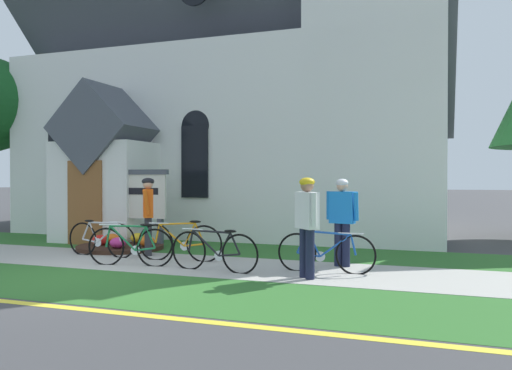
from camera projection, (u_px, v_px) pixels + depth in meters
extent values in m
plane|color=#3D3D3F|center=(182.00, 247.00, 12.40)|extent=(140.00, 140.00, 0.00)
cube|color=#A8A59E|center=(122.00, 260.00, 10.40)|extent=(32.00, 2.21, 0.01)
cube|color=#2D6628|center=(42.00, 281.00, 8.30)|extent=(32.00, 2.24, 0.01)
cube|color=#2D6628|center=(175.00, 246.00, 12.51)|extent=(24.00, 2.26, 0.01)
cube|color=white|center=(250.00, 149.00, 17.55)|extent=(12.47, 8.50, 5.33)
cube|color=#4C515B|center=(250.00, 16.00, 17.49)|extent=(12.97, 8.66, 8.66)
cube|color=white|center=(379.00, 21.00, 13.58)|extent=(3.36, 3.36, 11.62)
cube|color=white|center=(105.00, 192.00, 13.55)|extent=(2.40, 1.60, 2.60)
cube|color=#4C515B|center=(105.00, 129.00, 13.53)|extent=(2.40, 1.80, 2.40)
cube|color=brown|center=(85.00, 203.00, 12.78)|extent=(1.00, 0.06, 2.10)
cube|color=black|center=(59.00, 163.00, 14.97)|extent=(0.76, 0.06, 1.90)
cone|color=black|center=(59.00, 131.00, 14.96)|extent=(0.80, 0.06, 0.80)
cube|color=black|center=(195.00, 162.00, 13.52)|extent=(0.76, 0.06, 1.90)
cone|color=black|center=(195.00, 125.00, 13.51)|extent=(0.80, 0.06, 0.80)
cube|color=#474C56|center=(107.00, 231.00, 12.72)|extent=(0.12, 0.12, 0.69)
cube|color=#474C56|center=(160.00, 233.00, 12.31)|extent=(0.12, 0.12, 0.69)
cube|color=silver|center=(133.00, 196.00, 12.50)|extent=(1.74, 0.17, 1.06)
cube|color=#474C56|center=(133.00, 172.00, 12.50)|extent=(1.86, 0.22, 0.12)
cube|color=black|center=(132.00, 191.00, 12.46)|extent=(1.39, 0.08, 0.16)
cylinder|color=#382319|center=(120.00, 247.00, 12.01)|extent=(2.00, 2.00, 0.10)
ellipsoid|color=orange|center=(147.00, 241.00, 11.75)|extent=(0.36, 0.36, 0.24)
ellipsoid|color=gold|center=(138.00, 238.00, 12.40)|extent=(0.36, 0.36, 0.24)
ellipsoid|color=orange|center=(112.00, 239.00, 12.25)|extent=(0.36, 0.36, 0.24)
ellipsoid|color=red|center=(100.00, 240.00, 11.98)|extent=(0.36, 0.36, 0.24)
ellipsoid|color=#CC338C|center=(118.00, 243.00, 11.47)|extent=(0.36, 0.36, 0.24)
torus|color=black|center=(83.00, 239.00, 11.09)|extent=(0.73, 0.08, 0.73)
torus|color=black|center=(121.00, 241.00, 10.71)|extent=(0.73, 0.08, 0.73)
cylinder|color=#B7B7BC|center=(107.00, 233.00, 10.84)|extent=(0.54, 0.07, 0.45)
cylinder|color=#B7B7BC|center=(103.00, 223.00, 10.88)|extent=(0.74, 0.08, 0.04)
cylinder|color=#B7B7BC|center=(93.00, 232.00, 10.98)|extent=(0.25, 0.05, 0.44)
cylinder|color=#B7B7BC|center=(90.00, 241.00, 11.02)|extent=(0.41, 0.06, 0.09)
cylinder|color=#B7B7BC|center=(86.00, 231.00, 11.06)|extent=(0.21, 0.05, 0.39)
cylinder|color=#B7B7BC|center=(119.00, 232.00, 10.72)|extent=(0.12, 0.04, 0.38)
ellipsoid|color=black|center=(89.00, 221.00, 11.02)|extent=(0.24, 0.09, 0.05)
cylinder|color=silver|center=(118.00, 222.00, 10.73)|extent=(0.44, 0.05, 0.03)
cylinder|color=silver|center=(98.00, 242.00, 10.94)|extent=(0.18, 0.03, 0.18)
torus|color=black|center=(204.00, 244.00, 10.19)|extent=(0.75, 0.12, 0.75)
torus|color=black|center=(156.00, 243.00, 10.41)|extent=(0.75, 0.12, 0.75)
cylinder|color=orange|center=(172.00, 235.00, 10.34)|extent=(0.56, 0.10, 0.45)
cylinder|color=orange|center=(177.00, 224.00, 10.31)|extent=(0.76, 0.13, 0.07)
cylinder|color=orange|center=(190.00, 235.00, 10.25)|extent=(0.26, 0.07, 0.48)
cylinder|color=orange|center=(194.00, 245.00, 10.23)|extent=(0.42, 0.09, 0.09)
cylinder|color=orange|center=(200.00, 234.00, 10.21)|extent=(0.22, 0.06, 0.42)
cylinder|color=orange|center=(158.00, 233.00, 10.40)|extent=(0.12, 0.05, 0.38)
ellipsoid|color=black|center=(195.00, 222.00, 10.22)|extent=(0.25, 0.11, 0.05)
cylinder|color=silver|center=(159.00, 223.00, 10.39)|extent=(0.44, 0.08, 0.03)
cylinder|color=silver|center=(184.00, 246.00, 10.28)|extent=(0.18, 0.04, 0.18)
torus|color=black|center=(297.00, 253.00, 9.17)|extent=(0.71, 0.06, 0.70)
torus|color=black|center=(356.00, 255.00, 8.85)|extent=(0.71, 0.06, 0.70)
cylinder|color=#194CA5|center=(335.00, 246.00, 8.96)|extent=(0.56, 0.05, 0.43)
cylinder|color=#194CA5|center=(329.00, 233.00, 8.99)|extent=(0.77, 0.06, 0.08)
cylinder|color=#194CA5|center=(314.00, 244.00, 9.07)|extent=(0.26, 0.04, 0.46)
cylinder|color=#194CA5|center=(309.00, 254.00, 9.10)|extent=(0.42, 0.05, 0.09)
cylinder|color=#194CA5|center=(302.00, 242.00, 9.13)|extent=(0.22, 0.04, 0.40)
cylinder|color=#194CA5|center=(353.00, 245.00, 8.86)|extent=(0.12, 0.04, 0.36)
ellipsoid|color=black|center=(307.00, 229.00, 9.10)|extent=(0.24, 0.09, 0.05)
cylinder|color=silver|center=(351.00, 234.00, 8.87)|extent=(0.44, 0.04, 0.03)
cylinder|color=silver|center=(320.00, 256.00, 9.04)|extent=(0.18, 0.03, 0.18)
torus|color=black|center=(240.00, 254.00, 8.92)|extent=(0.72, 0.11, 0.71)
torus|color=black|center=(189.00, 251.00, 9.36)|extent=(0.72, 0.11, 0.71)
cylinder|color=black|center=(206.00, 243.00, 9.21)|extent=(0.56, 0.09, 0.46)
cylinder|color=black|center=(211.00, 232.00, 9.16)|extent=(0.77, 0.11, 0.05)
cylinder|color=black|center=(225.00, 244.00, 9.05)|extent=(0.26, 0.06, 0.43)
cylinder|color=black|center=(229.00, 255.00, 9.01)|extent=(0.42, 0.08, 0.09)
cylinder|color=black|center=(235.00, 244.00, 8.96)|extent=(0.22, 0.06, 0.38)
cylinder|color=black|center=(191.00, 241.00, 9.34)|extent=(0.12, 0.05, 0.38)
ellipsoid|color=black|center=(230.00, 231.00, 8.99)|extent=(0.25, 0.10, 0.05)
cylinder|color=silver|center=(193.00, 229.00, 9.32)|extent=(0.44, 0.07, 0.03)
cylinder|color=silver|center=(219.00, 256.00, 9.10)|extent=(0.18, 0.04, 0.18)
torus|color=black|center=(155.00, 248.00, 9.64)|extent=(0.73, 0.15, 0.74)
torus|color=black|center=(106.00, 247.00, 9.81)|extent=(0.73, 0.15, 0.74)
cylinder|color=#19723F|center=(123.00, 238.00, 9.75)|extent=(0.53, 0.12, 0.48)
cylinder|color=#19723F|center=(128.00, 226.00, 9.73)|extent=(0.72, 0.15, 0.04)
cylinder|color=#19723F|center=(141.00, 238.00, 9.68)|extent=(0.25, 0.07, 0.47)
cylinder|color=#19723F|center=(145.00, 249.00, 9.67)|extent=(0.40, 0.10, 0.09)
cylinder|color=#19723F|center=(151.00, 237.00, 9.65)|extent=(0.21, 0.07, 0.42)
cylinder|color=#19723F|center=(108.00, 236.00, 9.80)|extent=(0.12, 0.05, 0.41)
ellipsoid|color=black|center=(146.00, 225.00, 9.66)|extent=(0.25, 0.12, 0.05)
cylinder|color=silver|center=(110.00, 225.00, 9.79)|extent=(0.44, 0.10, 0.03)
cylinder|color=silver|center=(135.00, 250.00, 9.71)|extent=(0.18, 0.05, 0.18)
cylinder|color=#2D2D33|center=(148.00, 236.00, 11.09)|extent=(0.15, 0.15, 0.83)
cylinder|color=#2D2D33|center=(148.00, 237.00, 10.93)|extent=(0.15, 0.15, 0.83)
cube|color=#E55914|center=(148.00, 203.00, 11.00)|extent=(0.42, 0.50, 0.60)
sphere|color=tan|center=(148.00, 184.00, 11.00)|extent=(0.21, 0.21, 0.21)
ellipsoid|color=black|center=(148.00, 181.00, 10.99)|extent=(0.35, 0.33, 0.15)
cylinder|color=#E55914|center=(150.00, 201.00, 11.28)|extent=(0.09, 0.23, 0.55)
cylinder|color=#E55914|center=(147.00, 202.00, 10.72)|extent=(0.09, 0.24, 0.55)
cylinder|color=#191E38|center=(338.00, 245.00, 9.67)|extent=(0.15, 0.15, 0.82)
cylinder|color=#191E38|center=(346.00, 245.00, 9.59)|extent=(0.15, 0.15, 0.82)
cube|color=blue|center=(342.00, 207.00, 9.62)|extent=(0.49, 0.27, 0.60)
sphere|color=tan|center=(342.00, 186.00, 9.62)|extent=(0.21, 0.21, 0.21)
ellipsoid|color=silver|center=(342.00, 183.00, 9.62)|extent=(0.26, 0.30, 0.15)
cylinder|color=blue|center=(329.00, 205.00, 9.79)|extent=(0.09, 0.09, 0.54)
cylinder|color=blue|center=(356.00, 206.00, 9.45)|extent=(0.09, 0.18, 0.54)
cylinder|color=#191E38|center=(304.00, 253.00, 8.57)|extent=(0.15, 0.15, 0.83)
cylinder|color=#191E38|center=(310.00, 254.00, 8.40)|extent=(0.15, 0.15, 0.83)
cube|color=silver|center=(307.00, 210.00, 8.47)|extent=(0.47, 0.47, 0.60)
sphere|color=#936B51|center=(307.00, 186.00, 8.47)|extent=(0.21, 0.21, 0.21)
ellipsoid|color=gold|center=(307.00, 182.00, 8.47)|extent=(0.35, 0.35, 0.15)
cylinder|color=silver|center=(300.00, 208.00, 8.75)|extent=(0.09, 0.11, 0.55)
cylinder|color=silver|center=(314.00, 210.00, 8.20)|extent=(0.09, 0.12, 0.55)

